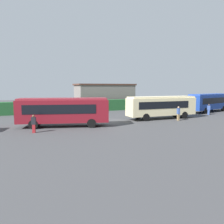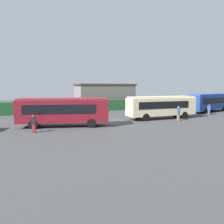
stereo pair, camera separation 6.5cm
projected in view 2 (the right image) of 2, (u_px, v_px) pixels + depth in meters
name	position (u px, v px, depth m)	size (l,w,h in m)	color
ground_plane	(101.00, 122.00, 28.59)	(112.65, 112.65, 0.00)	#424244
bus_maroon	(63.00, 110.00, 24.81)	(10.21, 5.11, 3.23)	maroon
bus_cream	(162.00, 106.00, 30.97)	(10.30, 2.65, 3.15)	beige
bus_blue	(209.00, 102.00, 39.53)	(10.19, 4.68, 3.24)	navy
person_left	(34.00, 123.00, 21.60)	(0.49, 0.38, 1.76)	maroon
person_center	(178.00, 113.00, 29.36)	(0.32, 0.45, 1.89)	olive
person_right	(209.00, 109.00, 35.62)	(0.47, 0.54, 1.69)	#334C8C
hedge_row	(76.00, 106.00, 39.73)	(68.32, 1.64, 2.05)	#23582C
depot_building	(105.00, 96.00, 46.42)	(12.30, 5.38, 5.10)	slate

